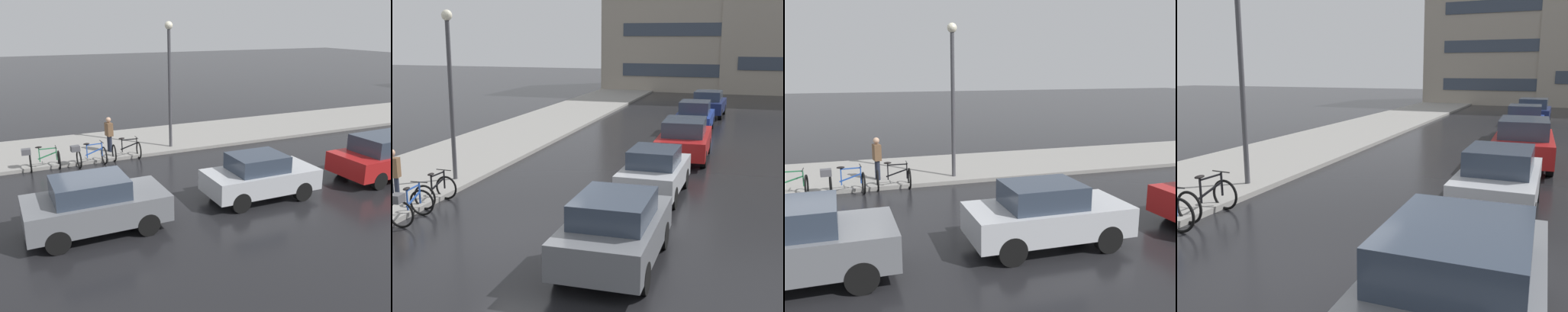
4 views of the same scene
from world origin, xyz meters
TOP-DOWN VIEW (x-y plane):
  - ground_plane at (0.00, 0.00)m, footprint 140.00×140.00m
  - sidewalk_kerb at (-6.00, 10.00)m, footprint 4.80×60.00m
  - bicycle_second at (-3.31, 0.21)m, footprint 0.82×1.38m
  - bicycle_third at (-3.56, 1.88)m, footprint 0.77×1.15m
  - car_grey at (2.53, -0.77)m, footprint 1.91×3.87m
  - car_silver at (2.39, 4.65)m, footprint 1.75×3.74m
  - car_red at (2.59, 10.15)m, footprint 2.04×4.41m
  - car_blue at (2.25, 16.81)m, footprint 1.84×3.90m
  - car_navy at (2.42, 22.57)m, footprint 1.98×3.82m
  - pedestrian at (-4.66, 1.43)m, footprint 0.43×0.30m
  - streetlamp at (-4.28, 4.17)m, footprint 0.35×0.35m
  - building_facade_main at (2.94, 41.36)m, footprint 22.63×9.92m

SIDE VIEW (x-z plane):
  - ground_plane at x=0.00m, z-range 0.00..0.00m
  - sidewalk_kerb at x=-6.00m, z-range 0.00..0.14m
  - bicycle_third at x=-3.56m, z-range -0.09..0.90m
  - bicycle_second at x=-3.31m, z-range 0.01..1.00m
  - car_silver at x=2.39m, z-range 0.00..1.53m
  - car_blue at x=2.25m, z-range -0.01..1.59m
  - car_navy at x=2.42m, z-range 0.01..1.59m
  - car_grey at x=2.53m, z-range 0.02..1.60m
  - car_red at x=2.59m, z-range 0.01..1.64m
  - pedestrian at x=-4.66m, z-range 0.11..1.78m
  - streetlamp at x=-4.28m, z-range 0.64..6.29m
  - building_facade_main at x=2.94m, z-range 0.00..10.83m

